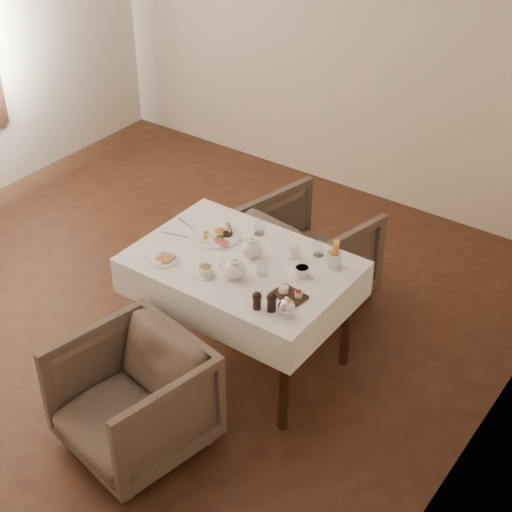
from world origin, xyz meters
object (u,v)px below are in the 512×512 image
at_px(table, 242,277).
at_px(breakfast_plate, 217,235).
at_px(armchair_near, 133,399).
at_px(armchair_far, 308,253).
at_px(teapot_centre, 252,247).

bearing_deg(table, breakfast_plate, 156.29).
bearing_deg(armchair_near, armchair_far, 100.50).
height_order(armchair_near, armchair_far, armchair_far).
bearing_deg(armchair_near, table, 97.38).
bearing_deg(breakfast_plate, teapot_centre, -31.97).
xyz_separation_m(armchair_near, breakfast_plate, (-0.22, 1.04, 0.43)).
bearing_deg(teapot_centre, breakfast_plate, -179.60).
height_order(table, breakfast_plate, breakfast_plate).
xyz_separation_m(armchair_far, breakfast_plate, (-0.24, -0.69, 0.42)).
xyz_separation_m(armchair_near, armchair_far, (0.01, 1.73, 0.02)).
relative_size(table, breakfast_plate, 4.30).
height_order(armchair_near, teapot_centre, teapot_centre).
xyz_separation_m(armchair_far, teapot_centre, (0.07, -0.74, 0.47)).
relative_size(table, teapot_centre, 7.48).
xyz_separation_m(table, armchair_far, (-0.04, 0.81, -0.29)).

